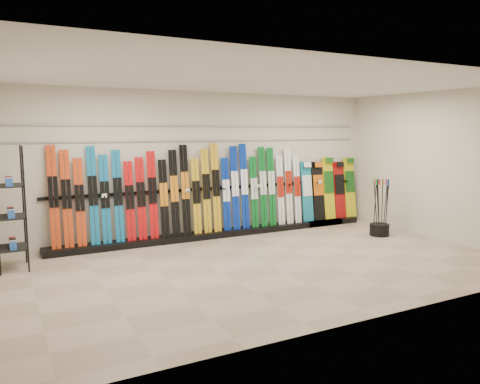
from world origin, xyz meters
TOP-DOWN VIEW (x-y plane):
  - floor at (0.00, 0.00)m, footprint 8.00×8.00m
  - back_wall at (0.00, 2.50)m, footprint 8.00×0.00m
  - right_wall at (4.00, 0.00)m, footprint 0.00×5.00m
  - ceiling at (0.00, 0.00)m, footprint 8.00×8.00m
  - ski_rack_base at (0.22, 2.28)m, footprint 8.00×0.40m
  - skis at (-0.47, 2.32)m, footprint 5.37×0.21m
  - snowboards at (3.10, 2.35)m, footprint 1.58×0.23m
  - accessory_rack at (-3.75, 1.70)m, footprint 0.40×0.60m
  - pole_bin at (3.20, 0.77)m, footprint 0.41×0.41m
  - ski_poles at (3.22, 0.77)m, footprint 0.30×0.35m
  - slatwall_rail_0 at (0.00, 2.48)m, footprint 7.60×0.02m
  - slatwall_rail_1 at (0.00, 2.48)m, footprint 7.60×0.02m

SIDE VIEW (x-z plane):
  - floor at x=0.00m, z-range 0.00..0.00m
  - ski_rack_base at x=0.22m, z-range 0.00..0.12m
  - pole_bin at x=3.20m, z-range 0.00..0.25m
  - ski_poles at x=3.22m, z-range 0.02..1.20m
  - snowboards at x=3.10m, z-range 0.09..1.55m
  - skis at x=-0.47m, z-range 0.04..1.88m
  - accessory_rack at x=-3.75m, z-range 0.00..1.98m
  - back_wall at x=0.00m, z-range -2.50..5.50m
  - right_wall at x=4.00m, z-range -1.00..4.00m
  - slatwall_rail_0 at x=0.00m, z-range 1.98..2.02m
  - slatwall_rail_1 at x=0.00m, z-range 2.28..2.31m
  - ceiling at x=0.00m, z-range 3.00..3.00m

